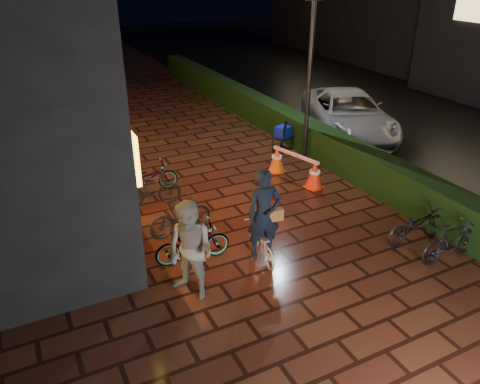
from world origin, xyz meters
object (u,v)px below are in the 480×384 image
van (348,114)px  traffic_barrier (295,166)px  cart_assembly (283,133)px  bystander_person (190,251)px  cyclist (263,227)px

van → traffic_barrier: bearing=-124.7°
traffic_barrier → cart_assembly: size_ratio=1.66×
van → traffic_barrier: 4.46m
bystander_person → van: 10.14m
bystander_person → cyclist: cyclist is taller
van → bystander_person: bearing=-121.8°
bystander_person → cart_assembly: bystander_person is taller
traffic_barrier → cart_assembly: (0.87, 2.10, 0.20)m
bystander_person → cart_assembly: bearing=105.9°
cyclist → bystander_person: bearing=-166.0°
cyclist → traffic_barrier: (2.77, 3.06, -0.38)m
van → traffic_barrier: (-3.74, -2.39, -0.36)m
traffic_barrier → cart_assembly: cart_assembly is taller
van → cyclist: (-6.51, -5.46, 0.01)m
bystander_person → van: size_ratio=0.36×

